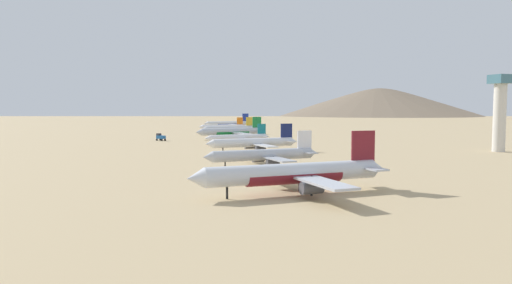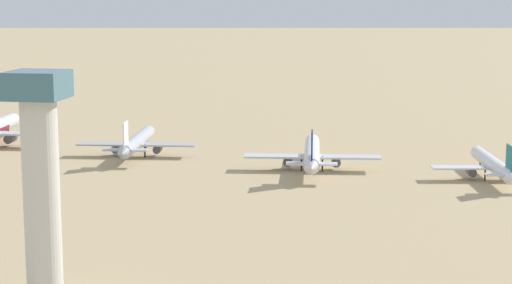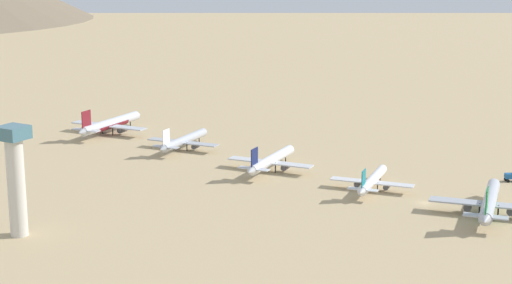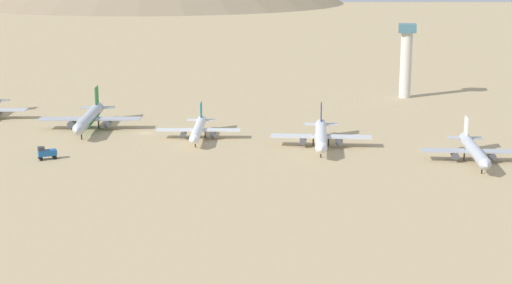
# 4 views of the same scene
# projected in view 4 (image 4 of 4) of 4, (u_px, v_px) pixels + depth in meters

# --- Properties ---
(ground_plane) EXTENTS (1800.00, 1800.00, 0.00)m
(ground_plane) POSITION_uv_depth(u_px,v_px,m) (145.00, 133.00, 264.06)
(ground_plane) COLOR tan
(parked_jet_3) EXTENTS (42.64, 34.91, 12.35)m
(parked_jet_3) POSITION_uv_depth(u_px,v_px,m) (89.00, 118.00, 268.10)
(parked_jet_3) COLOR #B2B7C1
(parked_jet_3) RESTS_ON ground
(parked_jet_4) EXTENTS (33.63, 27.47, 9.71)m
(parked_jet_4) POSITION_uv_depth(u_px,v_px,m) (198.00, 129.00, 255.01)
(parked_jet_4) COLOR white
(parked_jet_4) RESTS_ON ground
(parked_jet_5) EXTENTS (38.74, 31.52, 11.17)m
(parked_jet_5) POSITION_uv_depth(u_px,v_px,m) (321.00, 135.00, 243.85)
(parked_jet_5) COLOR silver
(parked_jet_5) RESTS_ON ground
(parked_jet_6) EXTENTS (36.68, 29.85, 10.57)m
(parked_jet_6) POSITION_uv_depth(u_px,v_px,m) (474.00, 150.00, 226.34)
(parked_jet_6) COLOR #B2B7C1
(parked_jet_6) RESTS_ON ground
(service_truck) EXTENTS (5.02, 5.67, 3.90)m
(service_truck) POSITION_uv_depth(u_px,v_px,m) (46.00, 153.00, 229.66)
(service_truck) COLOR #1E5999
(service_truck) RESTS_ON ground
(control_tower) EXTENTS (7.20, 7.20, 30.62)m
(control_tower) POSITION_uv_depth(u_px,v_px,m) (406.00, 57.00, 326.57)
(control_tower) COLOR beige
(control_tower) RESTS_ON ground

